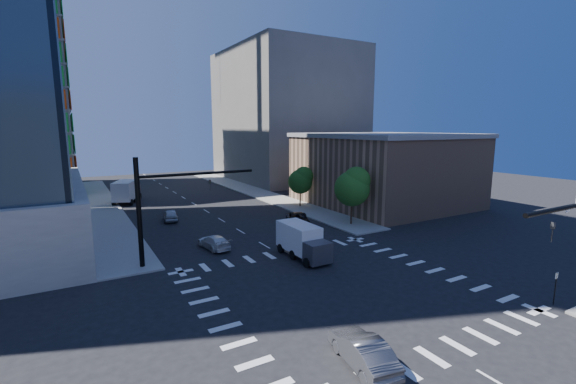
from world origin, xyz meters
TOP-DOWN VIEW (x-y plane):
  - ground at (0.00, 0.00)m, footprint 160.00×160.00m
  - road_markings at (0.00, 0.00)m, footprint 20.00×20.00m
  - sidewalk_ne at (12.50, 40.00)m, footprint 5.00×60.00m
  - sidewalk_nw at (-12.50, 40.00)m, footprint 5.00×60.00m
  - commercial_building at (25.00, 22.00)m, footprint 20.50×22.50m
  - bg_building_ne at (27.00, 55.00)m, footprint 24.00×30.00m
  - signal_mast_nw at (-10.00, 11.50)m, footprint 10.20×0.40m
  - tree_south at (12.63, 13.90)m, footprint 4.16×4.16m
  - tree_north at (12.93, 25.90)m, footprint 3.54×3.52m
  - no_parking_sign at (10.70, -9.00)m, footprint 0.30×0.06m
  - car_nb_far at (6.77, 16.77)m, footprint 4.51×5.92m
  - car_sb_near at (-4.63, 13.51)m, footprint 2.39×4.65m
  - car_sb_mid at (-5.56, 26.94)m, footprint 2.42×4.39m
  - car_sb_cross at (-4.51, -7.77)m, footprint 2.40×4.84m
  - box_truck_near at (1.36, 6.85)m, footprint 2.40×5.59m
  - box_truck_far at (-8.50, 42.49)m, footprint 5.06×7.10m

SIDE VIEW (x-z plane):
  - ground at x=0.00m, z-range 0.00..0.00m
  - road_markings at x=0.00m, z-range 0.00..0.01m
  - sidewalk_ne at x=12.50m, z-range 0.00..0.15m
  - sidewalk_nw at x=-12.50m, z-range 0.00..0.15m
  - car_sb_near at x=-4.63m, z-range 0.00..1.29m
  - car_sb_mid at x=-5.56m, z-range 0.00..1.42m
  - car_nb_far at x=6.77m, z-range 0.00..1.49m
  - car_sb_cross at x=-4.51m, z-range 0.00..1.52m
  - box_truck_near at x=1.36m, z-range -0.17..2.76m
  - no_parking_sign at x=10.70m, z-range 0.28..2.48m
  - box_truck_far at x=-8.50m, z-range -0.20..3.23m
  - tree_north at x=12.93m, z-range 1.10..6.88m
  - tree_south at x=12.63m, z-range 1.27..8.10m
  - commercial_building at x=25.00m, z-range 0.01..10.61m
  - signal_mast_nw at x=-10.00m, z-range 0.99..9.99m
  - bg_building_ne at x=27.00m, z-range 0.00..28.00m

